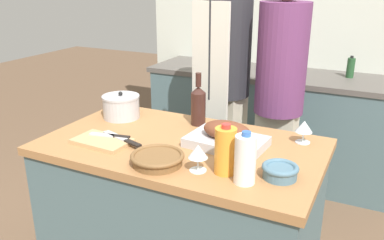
{
  "coord_description": "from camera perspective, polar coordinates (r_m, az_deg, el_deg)",
  "views": [
    {
      "loc": [
        0.84,
        -1.58,
        1.63
      ],
      "look_at": [
        0.0,
        0.12,
        0.95
      ],
      "focal_mm": 38.0,
      "sensor_mm": 36.0,
      "label": 1
    }
  ],
  "objects": [
    {
      "name": "person_cook_aproned",
      "position": [
        2.72,
        4.46,
        6.39
      ],
      "size": [
        0.35,
        0.37,
        1.8
      ],
      "rotation": [
        0.0,
        0.0,
        -0.19
      ],
      "color": "beige",
      "rests_on": "ground_plane"
    },
    {
      "name": "mixing_bowl",
      "position": [
        1.65,
        12.26,
        -6.98
      ],
      "size": [
        0.15,
        0.15,
        0.06
      ],
      "color": "slate",
      "rests_on": "kitchen_island"
    },
    {
      "name": "knife_chef",
      "position": [
        1.97,
        -9.65,
        -2.63
      ],
      "size": [
        0.26,
        0.11,
        0.01
      ],
      "color": "#B7B7BC",
      "rests_on": "cutting_board"
    },
    {
      "name": "wine_glass_left",
      "position": [
        1.65,
        0.85,
        -4.56
      ],
      "size": [
        0.08,
        0.08,
        0.12
      ],
      "color": "silver",
      "rests_on": "kitchen_island"
    },
    {
      "name": "back_wall",
      "position": [
        3.66,
        13.23,
        13.66
      ],
      "size": [
        2.54,
        0.1,
        2.55
      ],
      "color": "silver",
      "rests_on": "ground_plane"
    },
    {
      "name": "roasting_pan",
      "position": [
        1.9,
        4.87,
        -2.38
      ],
      "size": [
        0.37,
        0.26,
        0.12
      ],
      "color": "#BCBCC1",
      "rests_on": "kitchen_island"
    },
    {
      "name": "knife_paring",
      "position": [
        2.02,
        -11.3,
        -2.17
      ],
      "size": [
        0.21,
        0.07,
        0.01
      ],
      "color": "#B7B7BC",
      "rests_on": "cutting_board"
    },
    {
      "name": "condiment_bottle_short",
      "position": [
        3.32,
        6.45,
        8.17
      ],
      "size": [
        0.05,
        0.05,
        0.19
      ],
      "color": "maroon",
      "rests_on": "back_counter"
    },
    {
      "name": "stock_pot",
      "position": [
        2.3,
        -9.9,
        1.87
      ],
      "size": [
        0.21,
        0.21,
        0.15
      ],
      "color": "#B7B7BC",
      "rests_on": "kitchen_island"
    },
    {
      "name": "kitchen_island",
      "position": [
        2.15,
        -1.4,
        -13.95
      ],
      "size": [
        1.33,
        0.77,
        0.87
      ],
      "color": "#4C666B",
      "rests_on": "ground_plane"
    },
    {
      "name": "wicker_basket",
      "position": [
        1.73,
        -4.88,
        -5.4
      ],
      "size": [
        0.23,
        0.23,
        0.05
      ],
      "color": "brown",
      "rests_on": "kitchen_island"
    },
    {
      "name": "wine_bottle_green",
      "position": [
        2.15,
        0.89,
        2.19
      ],
      "size": [
        0.08,
        0.08,
        0.28
      ],
      "color": "#381E19",
      "rests_on": "kitchen_island"
    },
    {
      "name": "juice_jug",
      "position": [
        1.63,
        4.72,
        -4.28
      ],
      "size": [
        0.09,
        0.09,
        0.21
      ],
      "color": "orange",
      "rests_on": "kitchen_island"
    },
    {
      "name": "milk_jug",
      "position": [
        1.56,
        7.47,
        -5.49
      ],
      "size": [
        0.08,
        0.08,
        0.21
      ],
      "color": "white",
      "rests_on": "kitchen_island"
    },
    {
      "name": "wine_glass_right",
      "position": [
        1.99,
        15.46,
        -0.99
      ],
      "size": [
        0.08,
        0.08,
        0.11
      ],
      "color": "silver",
      "rests_on": "kitchen_island"
    },
    {
      "name": "cutting_board",
      "position": [
        1.99,
        -12.49,
        -2.9
      ],
      "size": [
        0.28,
        0.18,
        0.02
      ],
      "color": "tan",
      "rests_on": "kitchen_island"
    },
    {
      "name": "condiment_bottle_tall",
      "position": [
        3.36,
        21.37,
        6.86
      ],
      "size": [
        0.06,
        0.06,
        0.17
      ],
      "color": "#234C28",
      "rests_on": "back_counter"
    },
    {
      "name": "person_cook_guest",
      "position": [
        2.6,
        12.17,
        3.88
      ],
      "size": [
        0.31,
        0.31,
        1.68
      ],
      "rotation": [
        0.0,
        0.0,
        -0.02
      ],
      "color": "beige",
      "rests_on": "ground_plane"
    },
    {
      "name": "back_counter",
      "position": [
        3.51,
        10.83,
        -0.42
      ],
      "size": [
        2.04,
        0.6,
        0.88
      ],
      "color": "#4C666B",
      "rests_on": "ground_plane"
    }
  ]
}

